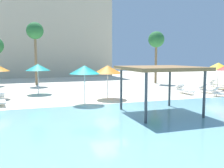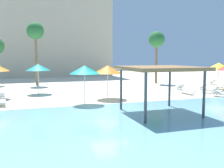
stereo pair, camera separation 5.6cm
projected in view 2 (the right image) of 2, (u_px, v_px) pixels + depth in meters
name	position (u px, v px, depth m)	size (l,w,h in m)	color
ground_plane	(113.00, 109.00, 14.84)	(80.00, 80.00, 0.00)	beige
lagoon_water	(154.00, 135.00, 9.88)	(44.00, 13.50, 0.04)	#7AB7C1
shade_pavilion	(160.00, 70.00, 13.32)	(3.96, 3.96, 2.61)	#42474C
beach_umbrella_teal_0	(38.00, 67.00, 21.01)	(2.04, 2.04, 2.55)	silver
beach_umbrella_teal_1	(85.00, 70.00, 16.27)	(2.03, 2.03, 2.58)	silver
beach_umbrella_yellow_4	(219.00, 66.00, 24.06)	(2.42, 2.42, 2.60)	silver
beach_umbrella_orange_7	(108.00, 69.00, 18.50)	(2.23, 2.23, 2.51)	silver
lounge_chair_0	(0.00, 100.00, 16.19)	(0.84, 1.96, 0.74)	white
lounge_chair_2	(185.00, 90.00, 21.26)	(0.71, 1.93, 0.74)	white
lounge_chair_4	(223.00, 93.00, 19.44)	(1.44, 1.95, 0.74)	white
lounge_chair_5	(210.00, 89.00, 21.46)	(1.37, 1.97, 0.74)	white
lounge_chair_6	(218.00, 84.00, 25.82)	(1.27, 1.98, 0.74)	white
palm_tree_1	(35.00, 33.00, 27.60)	(1.90, 1.90, 7.04)	brown
palm_tree_2	(157.00, 41.00, 29.21)	(1.90, 1.90, 6.19)	brown
hotel_block_0	(40.00, 29.00, 42.18)	(22.54, 10.77, 15.83)	beige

